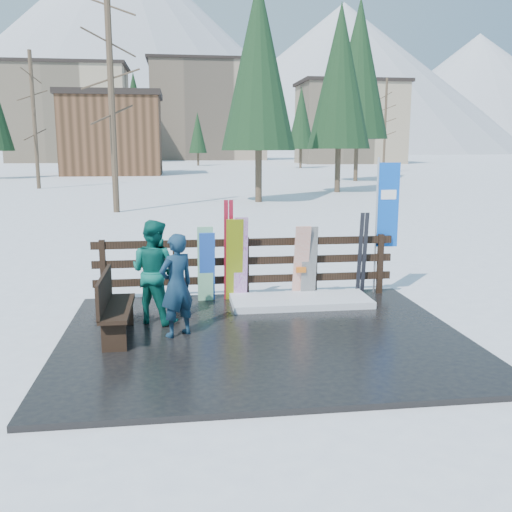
{
  "coord_description": "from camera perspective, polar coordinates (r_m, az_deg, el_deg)",
  "views": [
    {
      "loc": [
        -1.21,
        -8.13,
        2.86
      ],
      "look_at": [
        0.02,
        1.0,
        1.1
      ],
      "focal_mm": 40.0,
      "sensor_mm": 36.0,
      "label": 1
    }
  ],
  "objects": [
    {
      "name": "snowboard_0",
      "position": [
        10.34,
        -4.91,
        -1.12
      ],
      "size": [
        0.28,
        0.33,
        1.3
      ],
      "primitive_type": "cube",
      "rotation": [
        0.23,
        0.0,
        0.0
      ],
      "color": "blue",
      "rests_on": "deck"
    },
    {
      "name": "snowboard_4",
      "position": [
        10.59,
        5.34,
        -0.66
      ],
      "size": [
        0.28,
        0.2,
        1.36
      ],
      "primitive_type": "cube",
      "rotation": [
        0.12,
        0.0,
        0.0
      ],
      "color": "black",
      "rests_on": "deck"
    },
    {
      "name": "fence",
      "position": [
        10.61,
        -1.0,
        -0.72
      ],
      "size": [
        5.6,
        0.1,
        1.15
      ],
      "color": "black",
      "rests_on": "deck"
    },
    {
      "name": "person_front",
      "position": [
        8.51,
        -7.95,
        -2.92
      ],
      "size": [
        0.68,
        0.62,
        1.55
      ],
      "primitive_type": "imported",
      "rotation": [
        0.0,
        0.0,
        3.73
      ],
      "color": "navy",
      "rests_on": "deck"
    },
    {
      "name": "ground",
      "position": [
        8.7,
        0.73,
        -8.37
      ],
      "size": [
        700.0,
        700.0,
        0.0
      ],
      "primitive_type": "plane",
      "color": "white",
      "rests_on": "ground"
    },
    {
      "name": "bench",
      "position": [
        8.66,
        -14.18,
        -4.68
      ],
      "size": [
        0.41,
        1.5,
        0.97
      ],
      "color": "black",
      "rests_on": "deck"
    },
    {
      "name": "snowboard_1",
      "position": [
        10.33,
        -5.08,
        -0.84
      ],
      "size": [
        0.28,
        0.25,
        1.4
      ],
      "primitive_type": "cube",
      "rotation": [
        0.16,
        0.0,
        0.0
      ],
      "color": "white",
      "rests_on": "deck"
    },
    {
      "name": "resort_buildings",
      "position": [
        123.75,
        -6.86,
        13.94
      ],
      "size": [
        73.0,
        87.6,
        22.6
      ],
      "color": "tan",
      "rests_on": "ground"
    },
    {
      "name": "snowboard_3",
      "position": [
        10.36,
        -1.53,
        -0.31
      ],
      "size": [
        0.24,
        0.31,
        1.56
      ],
      "primitive_type": "cube",
      "rotation": [
        0.18,
        0.0,
        0.0
      ],
      "color": "white",
      "rests_on": "deck"
    },
    {
      "name": "person_back",
      "position": [
        9.24,
        -10.17,
        -1.53
      ],
      "size": [
        1.02,
        0.96,
        1.66
      ],
      "primitive_type": "imported",
      "rotation": [
        0.0,
        0.0,
        2.58
      ],
      "color": "#0B594D",
      "rests_on": "deck"
    },
    {
      "name": "trees",
      "position": [
        54.28,
        -0.79,
        13.96
      ],
      "size": [
        41.98,
        68.58,
        14.36
      ],
      "color": "#382B1E",
      "rests_on": "ground"
    },
    {
      "name": "rental_flag",
      "position": [
        11.14,
        12.8,
        4.5
      ],
      "size": [
        0.45,
        0.04,
        2.6
      ],
      "color": "silver",
      "rests_on": "deck"
    },
    {
      "name": "ski_pair_a",
      "position": [
        10.38,
        -2.77,
        0.54
      ],
      "size": [
        0.16,
        0.21,
        1.86
      ],
      "color": "maroon",
      "rests_on": "deck"
    },
    {
      "name": "deck",
      "position": [
        8.69,
        0.73,
        -8.12
      ],
      "size": [
        6.0,
        5.0,
        0.08
      ],
      "primitive_type": "cube",
      "color": "black",
      "rests_on": "ground"
    },
    {
      "name": "snow_patch",
      "position": [
        10.32,
        4.48,
        -4.5
      ],
      "size": [
        2.49,
        1.0,
        0.12
      ],
      "primitive_type": "cube",
      "color": "white",
      "rests_on": "deck"
    },
    {
      "name": "mountains",
      "position": [
        339.98,
        -9.71,
        18.65
      ],
      "size": [
        520.0,
        260.0,
        120.0
      ],
      "color": "white",
      "rests_on": "ground"
    },
    {
      "name": "snowboard_5",
      "position": [
        10.55,
        4.54,
        -0.62
      ],
      "size": [
        0.28,
        0.36,
        1.39
      ],
      "primitive_type": "cube",
      "rotation": [
        0.24,
        0.0,
        0.0
      ],
      "color": "white",
      "rests_on": "deck"
    },
    {
      "name": "ski_pair_b",
      "position": [
        10.91,
        10.58,
        0.17
      ],
      "size": [
        0.17,
        0.19,
        1.6
      ],
      "color": "black",
      "rests_on": "deck"
    },
    {
      "name": "snowboard_2",
      "position": [
        10.35,
        -2.16,
        -0.41
      ],
      "size": [
        0.3,
        0.32,
        1.53
      ],
      "primitive_type": "cube",
      "rotation": [
        0.19,
        0.0,
        0.0
      ],
      "color": "#E9FF0F",
      "rests_on": "deck"
    }
  ]
}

